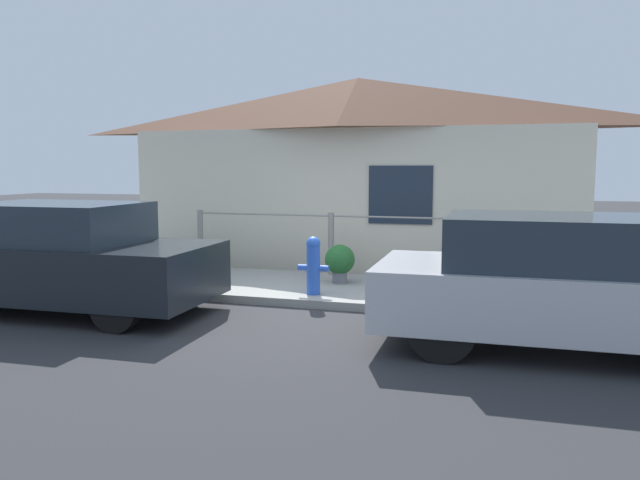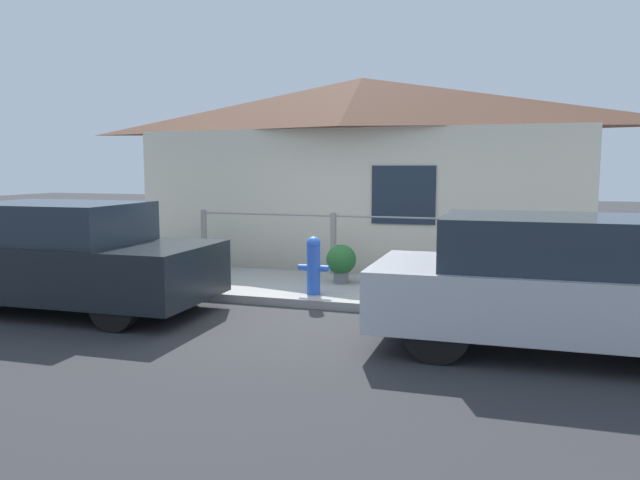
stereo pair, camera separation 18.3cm
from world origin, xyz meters
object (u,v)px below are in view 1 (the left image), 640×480
(car_left, at_px, (65,258))
(fire_hydrant, at_px, (313,264))
(potted_plant_near_hydrant, at_px, (340,261))
(potted_plant_by_fence, at_px, (213,252))
(car_right, at_px, (564,283))

(car_left, relative_size, fire_hydrant, 4.75)
(car_left, height_order, potted_plant_near_hydrant, car_left)
(car_left, bearing_deg, potted_plant_near_hydrant, 36.37)
(fire_hydrant, height_order, potted_plant_by_fence, fire_hydrant)
(car_left, bearing_deg, potted_plant_by_fence, 76.75)
(potted_plant_near_hydrant, bearing_deg, fire_hydrant, -98.48)
(fire_hydrant, xyz_separation_m, potted_plant_near_hydrant, (0.14, 0.93, -0.09))
(fire_hydrant, distance_m, potted_plant_by_fence, 2.79)
(car_right, height_order, potted_plant_near_hydrant, car_right)
(car_right, bearing_deg, potted_plant_near_hydrant, 140.80)
(potted_plant_by_fence, bearing_deg, potted_plant_near_hydrant, -14.32)
(car_left, xyz_separation_m, potted_plant_by_fence, (0.64, 3.01, -0.30))
(fire_hydrant, xyz_separation_m, potted_plant_by_fence, (-2.31, 1.55, -0.13))
(car_left, relative_size, potted_plant_by_fence, 7.43)
(potted_plant_near_hydrant, bearing_deg, potted_plant_by_fence, 165.68)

